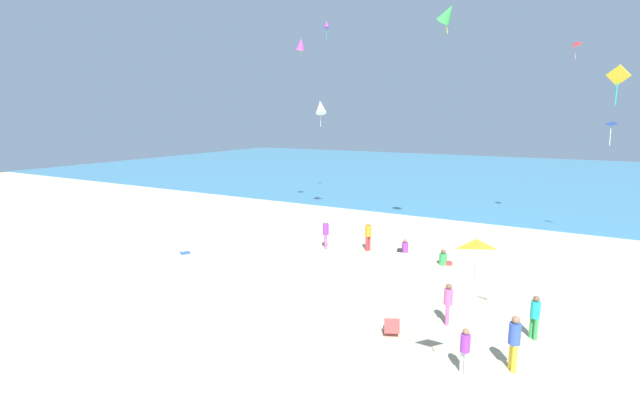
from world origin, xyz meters
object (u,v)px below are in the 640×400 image
object	(u,v)px
kite_magenta	(301,44)
kite_blue	(612,123)
person_4	(444,259)
kite_orange	(476,244)
cooler_box	(185,252)
person_0	(465,348)
person_3	(448,301)
kite_white	(321,107)
person_1	(514,339)
kite_green	(447,14)
kite_red	(576,43)
beach_chair_near_camera	(392,327)
person_6	(326,232)
person_2	(368,234)
person_5	(535,314)
person_8	(404,247)
kite_purple	(327,24)
kite_yellow	(618,77)

from	to	relation	value
kite_magenta	kite_blue	size ratio (longest dim) A/B	0.85
person_4	kite_orange	size ratio (longest dim) A/B	0.72
cooler_box	person_0	bearing A→B (deg)	-15.72
person_3	person_4	world-z (taller)	person_3
kite_white	person_1	bearing A→B (deg)	-46.73
kite_green	kite_red	size ratio (longest dim) A/B	1.45
person_1	person_3	xyz separation A→B (m)	(-2.40, 2.08, -0.10)
kite_blue	kite_orange	world-z (taller)	kite_blue
beach_chair_near_camera	person_6	world-z (taller)	person_6
kite_green	kite_orange	world-z (taller)	kite_green
person_2	person_5	world-z (taller)	person_2
person_2	kite_magenta	xyz separation A→B (m)	(-8.68, 7.07, 11.80)
person_3	kite_magenta	world-z (taller)	kite_magenta
person_2	kite_orange	size ratio (longest dim) A/B	1.51
kite_blue	person_8	bearing A→B (deg)	-141.49
beach_chair_near_camera	kite_green	world-z (taller)	kite_green
person_8	kite_blue	world-z (taller)	kite_blue
person_5	kite_purple	world-z (taller)	kite_purple
person_0	kite_white	distance (m)	24.13
person_6	kite_blue	size ratio (longest dim) A/B	1.14
person_3	person_8	world-z (taller)	person_3
kite_purple	cooler_box	bearing A→B (deg)	-87.77
beach_chair_near_camera	kite_white	distance (m)	21.91
cooler_box	person_4	bearing A→B (deg)	21.62
kite_red	person_5	bearing A→B (deg)	-91.12
kite_purple	beach_chair_near_camera	bearing A→B (deg)	-56.52
beach_chair_near_camera	person_0	xyz separation A→B (m)	(2.64, -1.15, 0.52)
person_4	kite_orange	world-z (taller)	kite_orange
kite_white	kite_green	bearing A→B (deg)	-21.52
person_3	person_8	size ratio (longest dim) A/B	2.05
beach_chair_near_camera	kite_orange	size ratio (longest dim) A/B	0.67
cooler_box	beach_chair_near_camera	bearing A→B (deg)	-14.05
beach_chair_near_camera	person_6	distance (m)	10.55
kite_purple	kite_yellow	xyz separation A→B (m)	(19.50, -21.50, -6.83)
person_2	person_8	xyz separation A→B (m)	(1.88, 0.75, -0.70)
person_0	kite_green	bearing A→B (deg)	-131.62
beach_chair_near_camera	kite_orange	bearing A→B (deg)	-155.89
person_8	kite_green	distance (m)	13.14
kite_white	kite_yellow	size ratio (longest dim) A/B	2.24
kite_yellow	kite_orange	size ratio (longest dim) A/B	0.84
kite_orange	beach_chair_near_camera	bearing A→B (deg)	139.29
person_3	person_5	distance (m)	2.82
person_2	kite_yellow	world-z (taller)	kite_yellow
person_5	kite_yellow	size ratio (longest dim) A/B	1.64
cooler_box	person_2	size ratio (longest dim) A/B	0.34
person_6	person_3	bearing A→B (deg)	-70.69
person_8	kite_orange	world-z (taller)	kite_orange
kite_magenta	kite_white	world-z (taller)	kite_magenta
person_5	person_2	bearing A→B (deg)	-89.21
kite_blue	person_1	bearing A→B (deg)	-99.68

